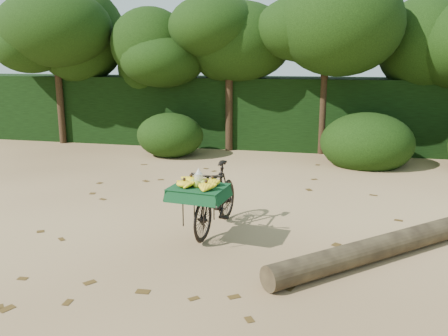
# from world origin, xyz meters

# --- Properties ---
(ground) EXTENTS (80.00, 80.00, 0.00)m
(ground) POSITION_xyz_m (0.00, 0.00, 0.00)
(ground) COLOR tan
(ground) RESTS_ON ground
(vendor_bicycle) EXTENTS (0.72, 1.69, 0.93)m
(vendor_bicycle) POSITION_xyz_m (-0.71, -0.29, 0.47)
(vendor_bicycle) COLOR black
(vendor_bicycle) RESTS_ON ground
(fallen_log) EXTENTS (2.99, 2.89, 0.28)m
(fallen_log) POSITION_xyz_m (1.64, -0.54, 0.14)
(fallen_log) COLOR brown
(fallen_log) RESTS_ON ground
(hedge_backdrop) EXTENTS (26.00, 1.80, 1.80)m
(hedge_backdrop) POSITION_xyz_m (0.00, 6.30, 0.90)
(hedge_backdrop) COLOR black
(hedge_backdrop) RESTS_ON ground
(tree_row) EXTENTS (14.50, 2.00, 4.00)m
(tree_row) POSITION_xyz_m (-0.65, 5.50, 2.00)
(tree_row) COLOR black
(tree_row) RESTS_ON ground
(bush_clumps) EXTENTS (8.80, 1.70, 0.90)m
(bush_clumps) POSITION_xyz_m (0.50, 4.30, 0.45)
(bush_clumps) COLOR black
(bush_clumps) RESTS_ON ground
(leaf_litter) EXTENTS (7.00, 7.30, 0.01)m
(leaf_litter) POSITION_xyz_m (0.00, 0.65, 0.01)
(leaf_litter) COLOR #4A3313
(leaf_litter) RESTS_ON ground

